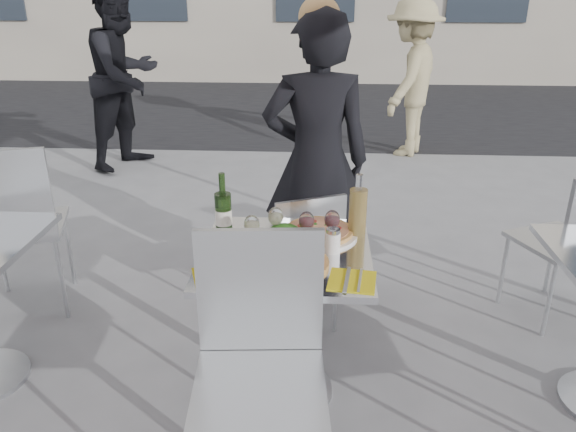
# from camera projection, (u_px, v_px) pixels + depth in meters

# --- Properties ---
(ground) EXTENTS (80.00, 80.00, 0.00)m
(ground) POSITION_uv_depth(u_px,v_px,m) (286.00, 391.00, 2.69)
(ground) COLOR slate
(street_asphalt) EXTENTS (24.00, 5.00, 0.00)m
(street_asphalt) POSITION_uv_depth(u_px,v_px,m) (312.00, 106.00, 8.66)
(street_asphalt) COLOR black
(street_asphalt) RESTS_ON ground
(main_table) EXTENTS (0.72, 0.72, 0.75)m
(main_table) POSITION_uv_depth(u_px,v_px,m) (286.00, 294.00, 2.48)
(main_table) COLOR #B7BABF
(main_table) RESTS_ON ground
(chair_far) EXTENTS (0.50, 0.50, 0.83)m
(chair_far) POSITION_uv_depth(u_px,v_px,m) (303.00, 251.00, 2.97)
(chair_far) COLOR silver
(chair_far) RESTS_ON ground
(chair_near) EXTENTS (0.50, 0.51, 1.02)m
(chair_near) POSITION_uv_depth(u_px,v_px,m) (260.00, 350.00, 2.00)
(chair_near) COLOR silver
(chair_near) RESTS_ON ground
(side_chair_lfar) EXTENTS (0.59, 0.60, 1.03)m
(side_chair_lfar) POSITION_uv_depth(u_px,v_px,m) (15.00, 218.00, 3.08)
(side_chair_lfar) COLOR silver
(side_chair_lfar) RESTS_ON ground
(side_chair_rfar) EXTENTS (0.56, 0.57, 0.93)m
(side_chair_rfar) POSITION_uv_depth(u_px,v_px,m) (575.00, 234.00, 3.02)
(side_chair_rfar) COLOR silver
(side_chair_rfar) RESTS_ON ground
(woman_diner) EXTENTS (0.66, 0.47, 1.70)m
(woman_diner) POSITION_uv_depth(u_px,v_px,m) (316.00, 162.00, 3.22)
(woman_diner) COLOR black
(woman_diner) RESTS_ON ground
(pedestrian_a) EXTENTS (1.01, 1.10, 1.84)m
(pedestrian_a) POSITION_uv_depth(u_px,v_px,m) (125.00, 76.00, 5.59)
(pedestrian_a) COLOR black
(pedestrian_a) RESTS_ON ground
(pedestrian_b) EXTENTS (1.00, 1.23, 1.66)m
(pedestrian_b) POSITION_uv_depth(u_px,v_px,m) (411.00, 79.00, 6.02)
(pedestrian_b) COLOR tan
(pedestrian_b) RESTS_ON ground
(pizza_near) EXTENTS (0.32, 0.32, 0.02)m
(pizza_near) POSITION_uv_depth(u_px,v_px,m) (290.00, 262.00, 2.28)
(pizza_near) COLOR #E8B35A
(pizza_near) RESTS_ON main_table
(pizza_far) EXTENTS (0.35, 0.35, 0.03)m
(pizza_far) POSITION_uv_depth(u_px,v_px,m) (319.00, 232.00, 2.54)
(pizza_far) COLOR white
(pizza_far) RESTS_ON main_table
(salad_plate) EXTENTS (0.22, 0.22, 0.09)m
(salad_plate) POSITION_uv_depth(u_px,v_px,m) (284.00, 236.00, 2.45)
(salad_plate) COLOR white
(salad_plate) RESTS_ON main_table
(wine_bottle) EXTENTS (0.07, 0.08, 0.29)m
(wine_bottle) POSITION_uv_depth(u_px,v_px,m) (223.00, 212.00, 2.50)
(wine_bottle) COLOR #305720
(wine_bottle) RESTS_ON main_table
(carafe) EXTENTS (0.08, 0.08, 0.29)m
(carafe) POSITION_uv_depth(u_px,v_px,m) (358.00, 211.00, 2.50)
(carafe) COLOR tan
(carafe) RESTS_ON main_table
(sugar_shaker) EXTENTS (0.06, 0.06, 0.11)m
(sugar_shaker) POSITION_uv_depth(u_px,v_px,m) (333.00, 241.00, 2.37)
(sugar_shaker) COLOR white
(sugar_shaker) RESTS_ON main_table
(wineglass_white_a) EXTENTS (0.07, 0.07, 0.16)m
(wineglass_white_a) POSITION_uv_depth(u_px,v_px,m) (252.00, 226.00, 2.37)
(wineglass_white_a) COLOR white
(wineglass_white_a) RESTS_ON main_table
(wineglass_white_b) EXTENTS (0.07, 0.07, 0.16)m
(wineglass_white_b) POSITION_uv_depth(u_px,v_px,m) (276.00, 218.00, 2.45)
(wineglass_white_b) COLOR white
(wineglass_white_b) RESTS_ON main_table
(wineglass_red_a) EXTENTS (0.07, 0.07, 0.16)m
(wineglass_red_a) POSITION_uv_depth(u_px,v_px,m) (307.00, 222.00, 2.41)
(wineglass_red_a) COLOR white
(wineglass_red_a) RESTS_ON main_table
(wineglass_red_b) EXTENTS (0.07, 0.07, 0.16)m
(wineglass_red_b) POSITION_uv_depth(u_px,v_px,m) (332.00, 221.00, 2.42)
(wineglass_red_b) COLOR white
(wineglass_red_b) RESTS_ON main_table
(napkin_left) EXTENTS (0.23, 0.23, 0.01)m
(napkin_left) POSITION_uv_depth(u_px,v_px,m) (217.00, 276.00, 2.19)
(napkin_left) COLOR yellow
(napkin_left) RESTS_ON main_table
(napkin_right) EXTENTS (0.20, 0.20, 0.01)m
(napkin_right) POSITION_uv_depth(u_px,v_px,m) (352.00, 280.00, 2.16)
(napkin_right) COLOR yellow
(napkin_right) RESTS_ON main_table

